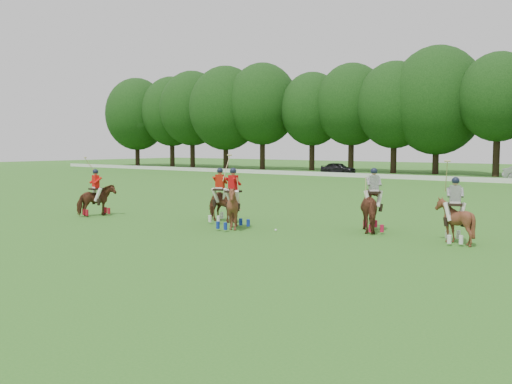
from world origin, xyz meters
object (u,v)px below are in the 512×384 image
Objects in this scene: polo_stripe_a at (373,208)px; car_left at (338,168)px; polo_ball at (276,230)px; polo_red_c at (233,207)px; polo_red_a at (96,199)px; polo_red_b at (220,203)px; polo_stripe_b at (454,220)px.

car_left is at bearing 121.10° from polo_stripe_a.
polo_stripe_a is 3.85m from polo_ball.
polo_stripe_a reaches higher than polo_ball.
polo_red_c is at bearing -161.93° from car_left.
polo_red_a is 12.96m from polo_stripe_a.
car_left is 1.44× the size of polo_red_a.
car_left is 43.01m from polo_stripe_a.
polo_red_b is 1.19× the size of polo_red_c.
polo_stripe_b is 6.59m from polo_ball.
polo_red_c is 8.25m from polo_stripe_b.
polo_stripe_b is at bearing -151.58° from car_left.
car_left is 41.46m from polo_red_a.
car_left is 1.37× the size of polo_red_b.
car_left is at bearing 113.90° from polo_red_c.
polo_stripe_b is at bearing 15.07° from polo_red_c.
polo_stripe_a is (22.21, -36.83, 0.23)m from car_left.
polo_ball is at bearing -144.09° from polo_stripe_a.
polo_red_b is 1.03× the size of polo_stripe_b.
car_left is at bearing 124.24° from polo_stripe_b.
polo_red_b is at bearing -163.49° from car_left.
polo_ball is at bearing 22.28° from polo_red_c.
car_left is 1.61× the size of polo_stripe_a.
polo_red_c is 1.92m from polo_ball.
polo_red_b reaches higher than polo_red_a.
polo_stripe_b is (25.55, -37.53, 0.13)m from car_left.
polo_red_b is 6.62m from polo_stripe_a.
polo_red_c reaches higher than car_left.
polo_red_a is 1.13× the size of polo_red_c.
polo_ball is at bearing -10.50° from polo_red_b.
polo_red_a reaches higher than car_left.
polo_red_b is 32.05× the size of polo_ball.
polo_ball is (-6.37, -1.49, -0.76)m from polo_stripe_b.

